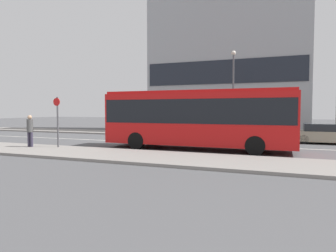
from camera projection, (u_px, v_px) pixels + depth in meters
name	position (u px, v px, depth m)	size (l,w,h in m)	color
ground_plane	(135.00, 142.00, 20.89)	(120.00, 120.00, 0.00)	#4F4F51
sidewalk_near	(78.00, 153.00, 15.07)	(44.00, 3.50, 0.13)	gray
sidewalk_far	(168.00, 134.00, 26.70)	(44.00, 3.50, 0.13)	gray
lane_centerline	(135.00, 142.00, 20.89)	(41.80, 0.16, 0.01)	silver
apartment_block_left_tower	(228.00, 28.00, 30.18)	(15.40, 5.50, 20.98)	#9EA3A8
city_bus	(197.00, 116.00, 16.66)	(10.45, 2.55, 3.27)	red
parked_car_0	(326.00, 134.00, 19.65)	(4.59, 1.77, 1.31)	#A39E84
pedestrian_near_stop	(30.00, 129.00, 16.87)	(0.35, 0.34, 1.79)	#383347
bus_stop_sign	(57.00, 118.00, 16.71)	(0.44, 0.12, 2.81)	#4C4C51
street_lamp	(233.00, 84.00, 23.11)	(0.36, 0.36, 6.64)	#4C4C51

